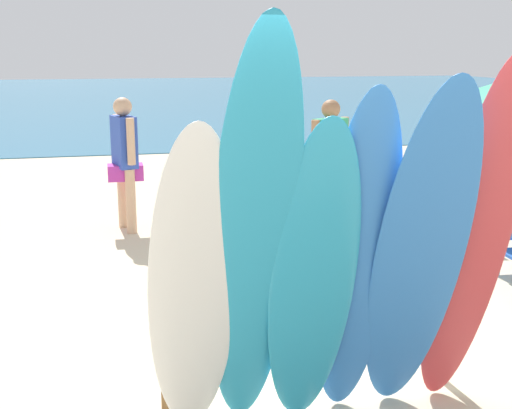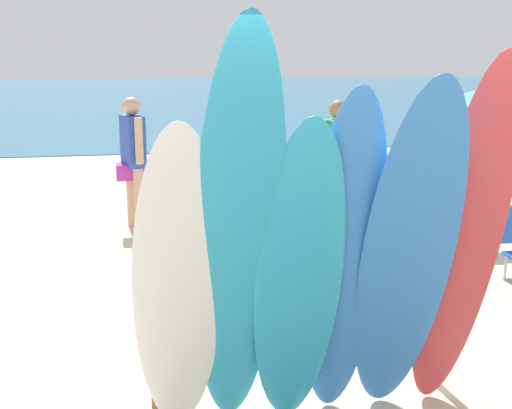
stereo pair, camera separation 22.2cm
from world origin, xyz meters
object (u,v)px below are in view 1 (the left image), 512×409
surfboard_white_0 (194,292)px  surfboard_teal_1 (254,247)px  surfboard_red_5 (473,245)px  surfboard_blue_3 (356,266)px  surfboard_rack (310,323)px  surfboard_blue_4 (419,261)px  beachgoer_midbeach (330,158)px  beachgoer_by_water (125,155)px  surfboard_teal_2 (313,283)px  beach_chair_blue (456,212)px

surfboard_white_0 → surfboard_teal_1: size_ratio=0.79×
surfboard_teal_1 → surfboard_red_5: 1.38m
surfboard_teal_1 → surfboard_blue_3: (0.64, 0.08, -0.18)m
surfboard_white_0 → surfboard_blue_3: (0.97, 0.01, 0.08)m
surfboard_teal_1 → surfboard_blue_3: 0.67m
surfboard_rack → surfboard_blue_4: size_ratio=0.89×
surfboard_blue_3 → beachgoer_midbeach: (1.34, 4.40, -0.09)m
surfboard_blue_3 → beachgoer_by_water: bearing=108.9°
surfboard_teal_1 → surfboard_blue_4: 1.01m
surfboard_teal_2 → beachgoer_by_water: size_ratio=1.19×
surfboard_blue_3 → surfboard_red_5: size_ratio=0.92×
surfboard_white_0 → surfboard_blue_4: bearing=-4.3°
surfboard_rack → surfboard_red_5: size_ratio=0.86×
surfboard_blue_4 → beach_chair_blue: surfboard_blue_4 is taller
surfboard_red_5 → surfboard_rack: bearing=148.0°
surfboard_teal_2 → surfboard_blue_4: surfboard_blue_4 is taller
surfboard_blue_3 → beach_chair_blue: surfboard_blue_3 is taller
surfboard_teal_1 → beachgoer_midbeach: bearing=65.5°
beachgoer_midbeach → beachgoer_by_water: (-2.54, 0.74, 0.01)m
surfboard_teal_1 → beachgoer_by_water: size_ratio=1.51×
surfboard_red_5 → beach_chair_blue: size_ratio=2.93×
surfboard_rack → surfboard_teal_1: 1.08m
surfboard_white_0 → surfboard_blue_3: size_ratio=0.92×
surfboard_teal_1 → surfboard_blue_3: bearing=6.3°
beachgoer_midbeach → surfboard_blue_3: bearing=43.5°
surfboard_rack → surfboard_teal_2: (-0.16, -0.53, 0.49)m
surfboard_blue_4 → beach_chair_blue: bearing=61.8°
surfboard_blue_3 → beachgoer_midbeach: surfboard_blue_3 is taller
surfboard_red_5 → beachgoer_by_water: bearing=111.2°
surfboard_red_5 → beachgoer_midbeach: 4.48m
surfboard_rack → beachgoer_by_water: (-1.08, 4.63, 0.48)m
surfboard_blue_4 → beach_chair_blue: (2.32, 3.63, -0.70)m
beachgoer_by_water → surfboard_white_0: bearing=-13.4°
surfboard_teal_2 → surfboard_red_5: size_ratio=0.85×
surfboard_white_0 → beachgoer_by_water: bearing=91.3°
surfboard_rack → surfboard_blue_3: size_ratio=0.93×
surfboard_blue_3 → beachgoer_midbeach: 4.60m
surfboard_teal_1 → surfboard_teal_2: bearing=7.6°
surfboard_white_0 → surfboard_teal_2: 0.70m
beach_chair_blue → surfboard_white_0: bearing=-122.7°
surfboard_white_0 → surfboard_red_5: size_ratio=0.85×
surfboard_red_5 → surfboard_blue_4: bearing=-172.6°
beachgoer_midbeach → surfboard_rack: bearing=40.0°
surfboard_white_0 → beachgoer_midbeach: size_ratio=1.20×
surfboard_white_0 → beachgoer_by_water: surfboard_white_0 is taller
surfboard_blue_4 → surfboard_rack: bearing=133.4°
surfboard_white_0 → surfboard_teal_2: bearing=-2.4°
surfboard_white_0 → surfboard_blue_4: size_ratio=0.88×
surfboard_teal_2 → surfboard_blue_3: surfboard_blue_3 is taller
surfboard_blue_3 → surfboard_red_5: bearing=2.8°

